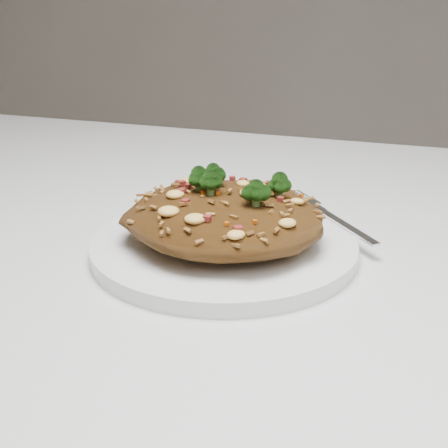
{
  "coord_description": "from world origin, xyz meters",
  "views": [
    {
      "loc": [
        0.24,
        -0.56,
        0.98
      ],
      "look_at": [
        0.07,
        -0.07,
        0.78
      ],
      "focal_mm": 50.0,
      "sensor_mm": 36.0,
      "label": 1
    }
  ],
  "objects": [
    {
      "name": "fried_rice",
      "position": [
        0.07,
        -0.07,
        0.79
      ],
      "size": [
        0.18,
        0.17,
        0.07
      ],
      "color": "brown",
      "rests_on": "plate"
    },
    {
      "name": "dining_table",
      "position": [
        0.0,
        0.0,
        0.66
      ],
      "size": [
        1.2,
        0.8,
        0.75
      ],
      "color": "silver",
      "rests_on": "ground"
    },
    {
      "name": "fork",
      "position": [
        0.15,
        0.01,
        0.77
      ],
      "size": [
        0.12,
        0.13,
        0.0
      ],
      "rotation": [
        0.0,
        0.0,
        -0.86
      ],
      "color": "silver",
      "rests_on": "plate"
    },
    {
      "name": "plate",
      "position": [
        0.07,
        -0.07,
        0.76
      ],
      "size": [
        0.24,
        0.24,
        0.01
      ],
      "primitive_type": "cylinder",
      "color": "white",
      "rests_on": "dining_table"
    }
  ]
}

